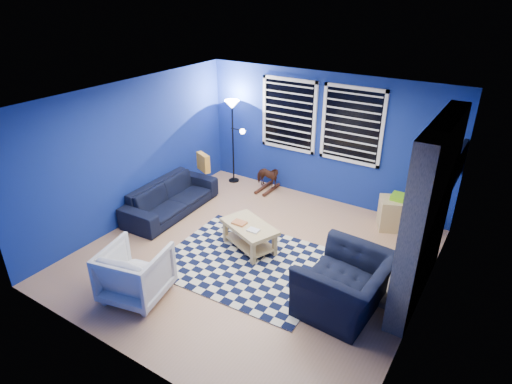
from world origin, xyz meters
TOP-DOWN VIEW (x-y plane):
  - floor at (0.00, 0.00)m, footprint 5.00×5.00m
  - ceiling at (0.00, 0.00)m, footprint 5.00×5.00m
  - wall_back at (0.00, 2.50)m, footprint 5.00×0.00m
  - wall_left at (-2.50, 0.00)m, footprint 0.00×5.00m
  - wall_right at (2.50, 0.00)m, footprint 0.00×5.00m
  - fireplace at (2.36, 0.50)m, footprint 0.65×2.00m
  - window_left at (-0.75, 2.46)m, footprint 1.17×0.06m
  - window_right at (0.55, 2.46)m, footprint 1.17×0.06m
  - tv at (2.45, 2.00)m, footprint 0.07×1.00m
  - rug at (0.02, -0.19)m, footprint 2.57×2.09m
  - sofa at (-2.10, 0.42)m, footprint 2.04×0.88m
  - armchair_big at (1.67, -0.37)m, footprint 1.24×1.10m
  - armchair_bent at (-0.83, -1.65)m, footprint 0.97×0.99m
  - rocking_horse at (-1.05, 2.19)m, footprint 0.26×0.57m
  - coffee_table at (-0.16, 0.15)m, footprint 1.07×0.85m
  - cabinet at (1.69, 2.10)m, footprint 0.80×0.68m
  - floor_lamp at (-1.89, 2.19)m, footprint 0.49×0.30m
  - throw_pillow at (-1.95, 1.24)m, footprint 0.38×0.25m

SIDE VIEW (x-z plane):
  - floor at x=0.00m, z-range 0.00..0.00m
  - rug at x=0.02m, z-range 0.00..0.02m
  - cabinet at x=1.69m, z-range -0.04..0.61m
  - sofa at x=-2.10m, z-range 0.00..0.58m
  - rocking_horse at x=-1.05m, z-range 0.07..0.55m
  - coffee_table at x=-0.16m, z-range 0.09..0.56m
  - armchair_bent at x=-0.83m, z-range 0.00..0.76m
  - armchair_big at x=1.67m, z-range 0.00..0.77m
  - throw_pillow at x=-1.95m, z-range 0.58..0.93m
  - fireplace at x=2.36m, z-range -0.05..2.45m
  - wall_back at x=0.00m, z-range -1.25..3.75m
  - wall_left at x=-2.50m, z-range -1.25..3.75m
  - wall_right at x=2.50m, z-range -1.25..3.75m
  - tv at x=2.45m, z-range 1.11..1.69m
  - floor_lamp at x=-1.89m, z-range 0.57..2.36m
  - window_left at x=-0.75m, z-range 0.89..2.31m
  - window_right at x=0.55m, z-range 0.89..2.31m
  - ceiling at x=0.00m, z-range 2.50..2.50m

